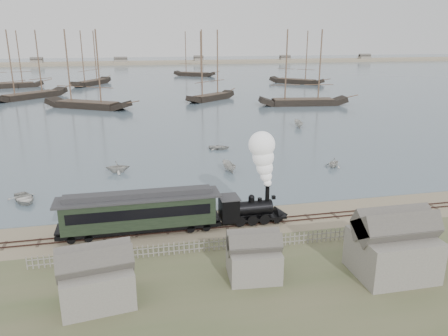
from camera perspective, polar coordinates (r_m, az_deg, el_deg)
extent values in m
plane|color=gray|center=(46.33, -2.70, -6.72)|extent=(600.00, 600.00, 0.00)
cube|color=#4C5E6D|center=(212.74, -10.69, 11.80)|extent=(600.00, 336.00, 0.06)
cube|color=#3B2520|center=(44.04, -2.14, -7.89)|extent=(120.00, 0.08, 0.12)
cube|color=#3B2520|center=(44.94, -2.37, -7.36)|extent=(120.00, 0.08, 0.12)
cube|color=#41352A|center=(44.52, -2.26, -7.70)|extent=(120.00, 1.80, 0.06)
cube|color=tan|center=(292.48, -11.30, 13.14)|extent=(500.00, 20.00, 1.80)
cube|color=black|center=(45.25, 3.80, -6.37)|extent=(6.68, 1.96, 0.25)
cylinder|color=black|center=(44.77, 3.34, -5.27)|extent=(4.13, 1.47, 1.47)
cube|color=black|center=(44.19, 0.63, -5.27)|extent=(1.77, 2.16, 2.26)
cube|color=#323335|center=(43.76, 0.64, -3.84)|extent=(1.96, 2.36, 0.12)
cylinder|color=black|center=(44.80, 5.67, -3.49)|extent=(0.43, 0.43, 1.57)
sphere|color=black|center=(44.40, 3.61, -3.87)|extent=(0.63, 0.63, 0.63)
cone|color=black|center=(46.21, 7.57, -6.11)|extent=(1.38, 1.96, 1.96)
cube|color=black|center=(45.13, 6.49, -3.82)|extent=(0.34, 0.34, 0.34)
cube|color=black|center=(43.66, -10.86, -7.47)|extent=(15.58, 2.56, 0.39)
cube|color=black|center=(43.04, -10.97, -5.58)|extent=(14.47, 2.78, 2.78)
cube|color=black|center=(41.63, -10.93, -5.96)|extent=(13.36, 0.06, 1.00)
cube|color=black|center=(44.25, -11.05, -4.55)|extent=(13.36, 0.06, 1.00)
cube|color=#323335|center=(42.51, -11.08, -3.78)|extent=(15.58, 3.01, 0.20)
cube|color=#323335|center=(42.40, -11.11, -3.36)|extent=(13.91, 1.34, 0.50)
imported|color=beige|center=(46.50, -14.69, -6.74)|extent=(3.36, 3.94, 0.69)
imported|color=beige|center=(55.59, -24.67, -3.63)|extent=(5.18, 4.59, 0.89)
imported|color=beige|center=(62.83, -13.72, 0.17)|extent=(2.94, 3.37, 1.72)
imported|color=beige|center=(61.70, 0.63, 0.17)|extent=(3.59, 1.87, 1.32)
imported|color=beige|center=(73.60, -0.64, 2.74)|extent=(3.30, 4.04, 0.73)
imported|color=beige|center=(65.48, 14.13, 0.69)|extent=(3.45, 3.52, 1.41)
imported|color=beige|center=(92.48, 9.68, 5.70)|extent=(3.84, 1.83, 1.43)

